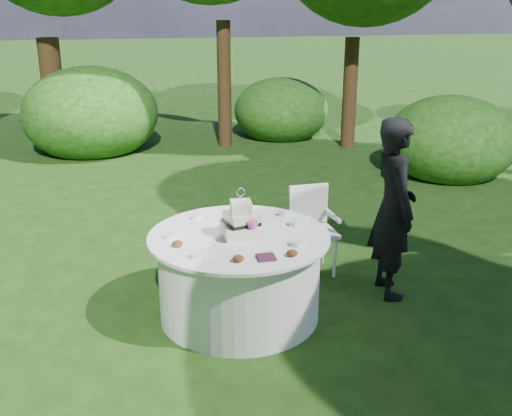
# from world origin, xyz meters

# --- Properties ---
(ground) EXTENTS (80.00, 80.00, 0.00)m
(ground) POSITION_xyz_m (0.00, 0.00, 0.00)
(ground) COLOR #16330E
(ground) RESTS_ON ground
(napkins) EXTENTS (0.14, 0.14, 0.02)m
(napkins) POSITION_xyz_m (0.11, -0.53, 0.78)
(napkins) COLOR #451D33
(napkins) RESTS_ON table
(feather_plume) EXTENTS (0.48, 0.07, 0.01)m
(feather_plume) POSITION_xyz_m (-0.28, -0.32, 0.78)
(feather_plume) COLOR white
(feather_plume) RESTS_ON table
(guest) EXTENTS (0.46, 0.65, 1.70)m
(guest) POSITION_xyz_m (1.47, 0.12, 0.85)
(guest) COLOR black
(guest) RESTS_ON ground
(table) EXTENTS (1.56, 1.56, 0.77)m
(table) POSITION_xyz_m (0.00, 0.00, 0.39)
(table) COLOR silver
(table) RESTS_ON ground
(cake) EXTENTS (0.33, 0.34, 0.43)m
(cake) POSITION_xyz_m (0.02, -0.01, 0.88)
(cake) COLOR white
(cake) RESTS_ON table
(chair) EXTENTS (0.45, 0.43, 0.89)m
(chair) POSITION_xyz_m (0.91, 0.78, 0.52)
(chair) COLOR white
(chair) RESTS_ON ground
(votives) EXTENTS (1.21, 0.97, 0.04)m
(votives) POSITION_xyz_m (0.03, 0.05, 0.79)
(votives) COLOR white
(votives) RESTS_ON table
(petal_cups) EXTENTS (0.95, 0.48, 0.05)m
(petal_cups) POSITION_xyz_m (-0.11, -0.40, 0.79)
(petal_cups) COLOR #562D16
(petal_cups) RESTS_ON table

